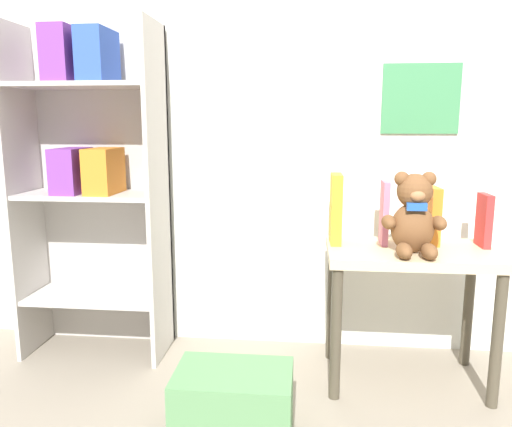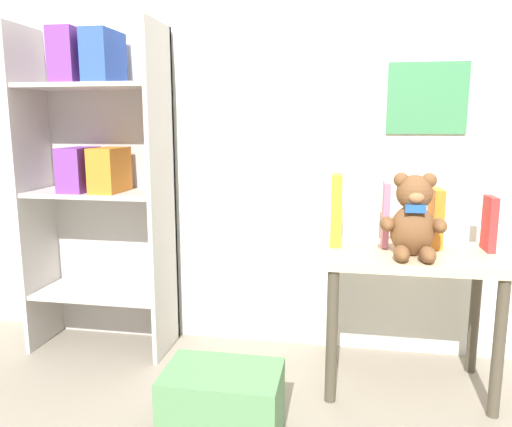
# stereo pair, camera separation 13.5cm
# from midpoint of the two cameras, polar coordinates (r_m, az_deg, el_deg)

# --- Properties ---
(wall_back) EXTENTS (4.80, 0.07, 2.50)m
(wall_back) POSITION_cam_midpoint_polar(r_m,az_deg,el_deg) (2.17, 5.69, 17.28)
(wall_back) COLOR silver
(wall_back) RESTS_ON ground_plane
(bookshelf_side) EXTENTS (0.60, 0.29, 1.38)m
(bookshelf_side) POSITION_cam_midpoint_polar(r_m,az_deg,el_deg) (2.22, -19.86, 4.89)
(bookshelf_side) COLOR #BCB7B2
(bookshelf_side) RESTS_ON ground_plane
(display_table) EXTENTS (0.61, 0.38, 0.53)m
(display_table) POSITION_cam_midpoint_polar(r_m,az_deg,el_deg) (1.94, 15.22, -6.48)
(display_table) COLOR beige
(display_table) RESTS_ON ground_plane
(teddy_bear) EXTENTS (0.22, 0.20, 0.29)m
(teddy_bear) POSITION_cam_midpoint_polar(r_m,az_deg,el_deg) (1.83, 15.58, -0.36)
(teddy_bear) COLOR brown
(teddy_bear) RESTS_ON display_table
(book_standing_yellow) EXTENTS (0.04, 0.13, 0.27)m
(book_standing_yellow) POSITION_cam_midpoint_polar(r_m,az_deg,el_deg) (1.93, 7.14, 0.53)
(book_standing_yellow) COLOR gold
(book_standing_yellow) RESTS_ON display_table
(book_standing_pink) EXTENTS (0.02, 0.11, 0.24)m
(book_standing_pink) POSITION_cam_midpoint_polar(r_m,az_deg,el_deg) (1.95, 12.54, 0.06)
(book_standing_pink) COLOR #D17093
(book_standing_pink) RESTS_ON display_table
(book_standing_orange) EXTENTS (0.04, 0.13, 0.22)m
(book_standing_orange) POSITION_cam_midpoint_polar(r_m,az_deg,el_deg) (2.00, 17.68, -0.24)
(book_standing_orange) COLOR orange
(book_standing_orange) RESTS_ON display_table
(book_standing_red) EXTENTS (0.03, 0.11, 0.20)m
(book_standing_red) POSITION_cam_midpoint_polar(r_m,az_deg,el_deg) (2.02, 22.90, -0.74)
(book_standing_red) COLOR red
(book_standing_red) RESTS_ON display_table
(storage_bin) EXTENTS (0.36, 0.24, 0.23)m
(storage_bin) POSITION_cam_midpoint_polar(r_m,az_deg,el_deg) (1.67, -5.08, -21.15)
(storage_bin) COLOR #568956
(storage_bin) RESTS_ON ground_plane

